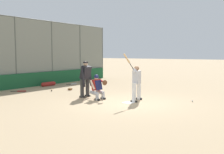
{
  "coord_description": "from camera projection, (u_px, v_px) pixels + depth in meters",
  "views": [
    {
      "loc": [
        9.47,
        5.9,
        2.14
      ],
      "look_at": [
        -0.18,
        -1.0,
        1.05
      ],
      "focal_mm": 42.0,
      "sensor_mm": 36.0,
      "label": 1
    }
  ],
  "objects": [
    {
      "name": "spare_bat_first_base_side",
      "position": [
        52.0,
        90.0,
        15.03
      ],
      "size": [
        0.62,
        0.65,
        0.07
      ],
      "rotation": [
        0.0,
        0.0,
        3.95
      ],
      "color": "black",
      "rests_on": "ground_plane"
    },
    {
      "name": "baseball_loose",
      "position": [
        192.0,
        101.0,
        11.47
      ],
      "size": [
        0.07,
        0.07,
        0.07
      ],
      "primitive_type": "sphere",
      "color": "white",
      "rests_on": "ground_plane"
    },
    {
      "name": "home_plate_marker",
      "position": [
        128.0,
        103.0,
        11.28
      ],
      "size": [
        0.43,
        0.43,
        0.01
      ],
      "primitive_type": "cube",
      "color": "white",
      "rests_on": "ground_plane"
    },
    {
      "name": "equipment_bag_dugout_side",
      "position": [
        49.0,
        84.0,
        16.99
      ],
      "size": [
        1.15,
        0.27,
        0.27
      ],
      "color": "maroon",
      "rests_on": "ground_plane"
    },
    {
      "name": "batter_at_plate",
      "position": [
        136.0,
        82.0,
        11.64
      ],
      "size": [
        1.08,
        0.55,
        2.12
      ],
      "rotation": [
        0.0,
        0.0,
        0.21
      ],
      "color": "silver",
      "rests_on": "ground_plane"
    },
    {
      "name": "catcher_behind_plate",
      "position": [
        98.0,
        87.0,
        12.05
      ],
      "size": [
        0.61,
        0.74,
        1.15
      ],
      "rotation": [
        0.0,
        0.0,
        -0.09
      ],
      "color": "#B7B7BC",
      "rests_on": "ground_plane"
    },
    {
      "name": "spare_bat_by_padding",
      "position": [
        73.0,
        84.0,
        17.87
      ],
      "size": [
        0.83,
        0.15,
        0.07
      ],
      "rotation": [
        0.0,
        0.0,
        3.02
      ],
      "color": "black",
      "rests_on": "ground_plane"
    },
    {
      "name": "ground_plane",
      "position": [
        128.0,
        103.0,
        11.28
      ],
      "size": [
        160.0,
        160.0,
        0.0
      ],
      "primitive_type": "plane",
      "color": "tan"
    },
    {
      "name": "spare_bat_third_base_side",
      "position": [
        20.0,
        91.0,
        14.51
      ],
      "size": [
        0.65,
        0.58,
        0.07
      ],
      "rotation": [
        0.0,
        0.0,
        2.41
      ],
      "color": "black",
      "rests_on": "ground_plane"
    },
    {
      "name": "bleachers_beyond",
      "position": [
        32.0,
        77.0,
        19.33
      ],
      "size": [
        11.95,
        1.95,
        1.16
      ],
      "color": "slate",
      "rests_on": "ground_plane"
    },
    {
      "name": "fielding_glove_on_dirt",
      "position": [
        70.0,
        89.0,
        15.16
      ],
      "size": [
        0.34,
        0.26,
        0.12
      ],
      "color": "brown",
      "rests_on": "ground_plane"
    },
    {
      "name": "backstop_fence",
      "position": [
        16.0,
        51.0,
        15.71
      ],
      "size": [
        17.14,
        0.08,
        4.31
      ],
      "color": "#515651",
      "rests_on": "ground_plane"
    },
    {
      "name": "padding_wall",
      "position": [
        18.0,
        81.0,
        15.81
      ],
      "size": [
        16.72,
        0.18,
        0.88
      ],
      "primitive_type": "cube",
      "color": "#19512D",
      "rests_on": "ground_plane"
    },
    {
      "name": "umpire_home",
      "position": [
        85.0,
        78.0,
        12.66
      ],
      "size": [
        0.71,
        0.44,
        1.74
      ],
      "rotation": [
        0.0,
        0.0,
        0.04
      ],
      "color": "#333333",
      "rests_on": "ground_plane"
    }
  ]
}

